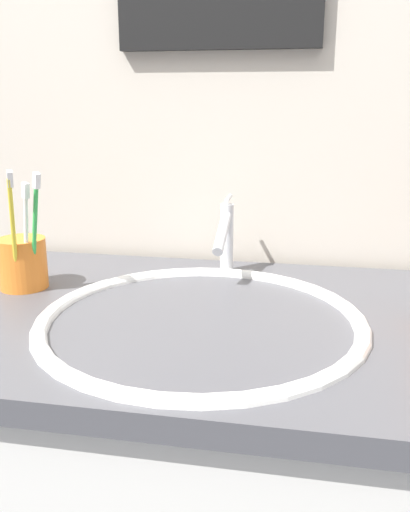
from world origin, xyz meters
TOP-DOWN VIEW (x-y plane):
  - tiled_wall_back at (0.00, 0.32)m, footprint 2.12×0.04m
  - sink_basin at (0.03, -0.03)m, footprint 0.48×0.48m
  - faucet at (0.03, 0.20)m, footprint 0.02×0.15m
  - toothbrush_cup at (-0.29, 0.06)m, footprint 0.08×0.08m
  - toothbrush_green at (-0.25, 0.03)m, footprint 0.05×0.04m
  - toothbrush_yellow at (-0.28, 0.01)m, footprint 0.04×0.05m
  - toothbrush_white at (-0.27, 0.03)m, footprint 0.03×0.03m

SIDE VIEW (x-z plane):
  - sink_basin at x=0.03m, z-range 0.77..0.90m
  - toothbrush_cup at x=-0.29m, z-range 0.88..0.97m
  - faucet at x=0.03m, z-range 0.89..1.03m
  - toothbrush_white at x=-0.27m, z-range 0.90..1.08m
  - toothbrush_green at x=-0.25m, z-range 0.90..1.10m
  - toothbrush_yellow at x=-0.28m, z-range 0.90..1.10m
  - tiled_wall_back at x=0.00m, z-range 0.00..2.40m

